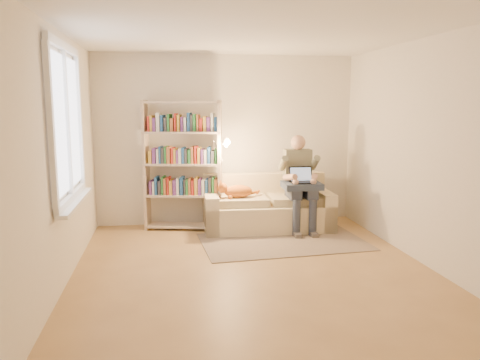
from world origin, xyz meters
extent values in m
plane|color=#9A7546|center=(0.00, 0.00, 0.00)|extent=(4.50, 4.50, 0.00)
cube|color=white|center=(0.00, 0.00, 2.60)|extent=(4.00, 4.50, 0.02)
cube|color=silver|center=(-2.00, 0.00, 1.30)|extent=(0.02, 4.50, 2.60)
cube|color=silver|center=(2.00, 0.00, 1.30)|extent=(0.02, 4.50, 2.60)
cube|color=silver|center=(0.00, 2.25, 1.30)|extent=(4.00, 0.02, 2.60)
cube|color=silver|center=(0.00, -2.25, 1.30)|extent=(4.00, 0.02, 2.60)
plane|color=white|center=(-1.97, 0.20, 1.65)|extent=(0.00, 1.50, 1.50)
cube|color=white|center=(-1.96, 0.20, 2.44)|extent=(0.05, 1.50, 0.08)
cube|color=white|center=(-1.96, 0.20, 0.86)|extent=(0.05, 1.50, 0.08)
cube|color=white|center=(-1.96, 0.20, 1.65)|extent=(0.04, 0.05, 1.50)
cube|color=white|center=(-1.92, 0.20, 0.81)|extent=(0.12, 1.52, 0.04)
cube|color=beige|center=(0.54, 1.69, 0.20)|extent=(1.91, 0.91, 0.40)
cube|color=beige|center=(0.55, 2.02, 0.60)|extent=(1.89, 0.26, 0.40)
cube|color=beige|center=(-0.30, 1.72, 0.28)|extent=(0.22, 0.85, 0.56)
cube|color=beige|center=(1.39, 1.66, 0.28)|extent=(0.22, 0.85, 0.56)
cube|color=#C6B890|center=(0.12, 1.66, 0.45)|extent=(0.82, 0.59, 0.11)
cube|color=#C6B890|center=(0.96, 1.63, 0.45)|extent=(0.82, 0.59, 0.11)
cube|color=slate|center=(0.99, 1.70, 0.92)|extent=(0.40, 0.23, 0.54)
sphere|color=tan|center=(0.99, 1.68, 1.29)|extent=(0.22, 0.22, 0.22)
cube|color=#313744|center=(0.87, 1.45, 0.60)|extent=(0.17, 0.45, 0.17)
cube|color=#313744|center=(1.10, 1.44, 0.60)|extent=(0.17, 0.45, 0.17)
cylinder|color=#313744|center=(0.86, 1.23, 0.26)|extent=(0.11, 0.11, 0.53)
cylinder|color=#313744|center=(1.09, 1.22, 0.26)|extent=(0.11, 0.11, 0.53)
ellipsoid|color=orange|center=(0.12, 1.63, 0.60)|extent=(0.42, 0.23, 0.19)
sphere|color=orange|center=(-0.12, 1.60, 0.66)|extent=(0.15, 0.15, 0.15)
cylinder|color=orange|center=(0.34, 1.67, 0.56)|extent=(0.20, 0.05, 0.06)
cube|color=#283346|center=(0.97, 1.43, 0.69)|extent=(0.56, 0.46, 0.09)
cube|color=black|center=(0.97, 1.39, 0.75)|extent=(0.34, 0.24, 0.02)
cube|color=black|center=(0.98, 1.50, 0.85)|extent=(0.34, 0.10, 0.21)
plane|color=#8CA5CC|center=(0.98, 1.50, 0.85)|extent=(0.31, 0.11, 0.29)
cube|color=#C3AE94|center=(-1.23, 2.01, 0.96)|extent=(0.10, 0.29, 1.91)
cube|color=#C3AE94|center=(-0.16, 1.79, 0.96)|extent=(0.10, 0.29, 1.91)
cube|color=#C3AE94|center=(-0.70, 1.90, 0.05)|extent=(1.17, 0.52, 0.03)
cube|color=#C3AE94|center=(-0.70, 1.90, 0.52)|extent=(1.17, 0.52, 0.03)
cube|color=#C3AE94|center=(-0.70, 1.90, 0.98)|extent=(1.17, 0.52, 0.03)
cube|color=#C3AE94|center=(-0.70, 1.90, 1.45)|extent=(1.17, 0.52, 0.03)
cube|color=#C3AE94|center=(-0.70, 1.90, 1.88)|extent=(1.17, 0.52, 0.03)
cube|color=#1E4C8C|center=(-0.70, 1.90, 0.65)|extent=(1.00, 0.43, 0.23)
cube|color=#333338|center=(-0.70, 1.90, 1.11)|extent=(1.00, 0.43, 0.23)
cube|color=#267233|center=(-0.70, 1.90, 1.58)|extent=(1.00, 0.43, 0.23)
cylinder|color=white|center=(-0.24, 1.80, 1.02)|extent=(0.10, 0.10, 0.04)
cone|color=white|center=(-0.10, 1.65, 1.31)|extent=(0.15, 0.17, 0.16)
cube|color=gray|center=(0.60, 0.98, 0.01)|extent=(2.27, 1.43, 0.01)
camera|label=1|loc=(-0.97, -4.97, 1.85)|focal=35.00mm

